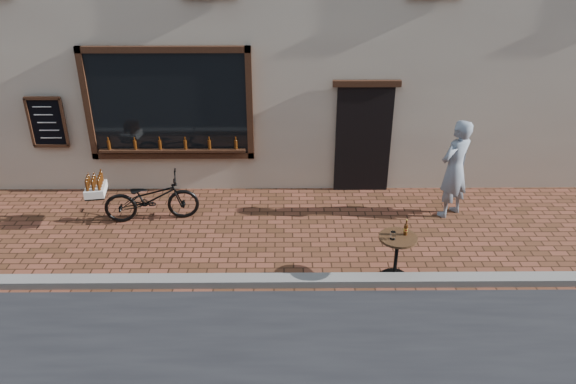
{
  "coord_description": "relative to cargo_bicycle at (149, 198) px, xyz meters",
  "views": [
    {
      "loc": [
        0.31,
        -6.94,
        5.3
      ],
      "look_at": [
        0.38,
        1.2,
        1.1
      ],
      "focal_mm": 35.0,
      "sensor_mm": 36.0,
      "label": 1
    }
  ],
  "objects": [
    {
      "name": "cargo_bicycle",
      "position": [
        0.0,
        0.0,
        0.0
      ],
      "size": [
        2.04,
        0.84,
        0.97
      ],
      "rotation": [
        0.0,
        0.0,
        1.71
      ],
      "color": "black",
      "rests_on": "ground"
    },
    {
      "name": "ground",
      "position": [
        2.17,
        -2.22,
        -0.46
      ],
      "size": [
        90.0,
        90.0,
        0.0
      ],
      "primitive_type": "plane",
      "color": "#4D2B18",
      "rests_on": "ground"
    },
    {
      "name": "kerb",
      "position": [
        2.17,
        -2.02,
        -0.4
      ],
      "size": [
        90.0,
        0.25,
        0.12
      ],
      "primitive_type": "cube",
      "color": "slate",
      "rests_on": "ground"
    },
    {
      "name": "bistro_table",
      "position": [
        4.23,
        -1.87,
        0.08
      ],
      "size": [
        0.59,
        0.59,
        1.02
      ],
      "color": "black",
      "rests_on": "ground"
    },
    {
      "name": "pedestrian",
      "position": [
        5.63,
        0.17,
        0.49
      ],
      "size": [
        0.83,
        0.77,
        1.9
      ],
      "primitive_type": "imported",
      "rotation": [
        0.0,
        0.0,
        3.77
      ],
      "color": "gray",
      "rests_on": "ground"
    }
  ]
}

